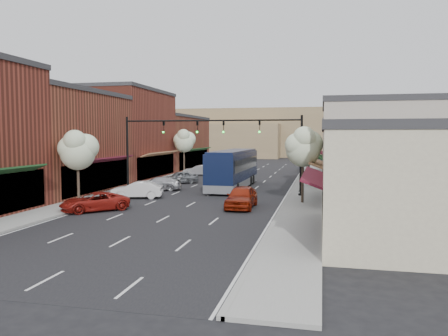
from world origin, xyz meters
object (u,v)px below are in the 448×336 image
Objects in this scene: signal_mast_right at (274,143)px; tree_right_far at (310,147)px; signal_mast_left at (151,143)px; tree_right_near at (304,146)px; red_hatchback at (242,197)px; parked_car_c at (158,184)px; tree_left_far at (184,141)px; lamp_post_near at (300,160)px; lamp_post_far at (307,153)px; parked_car_b at (137,190)px; parked_car_d at (180,177)px; coach_bus at (233,169)px; parked_car_e at (199,170)px; parked_car_a at (95,202)px; tree_left_near at (78,149)px.

signal_mast_right is 12.27m from tree_right_far.
tree_right_near is at bearing -16.19° from signal_mast_left.
parked_car_c is at bearing 138.87° from red_hatchback.
lamp_post_near is at bearing -43.89° from tree_left_far.
lamp_post_far reaches higher than parked_car_b.
parked_car_d is at bearing -163.40° from tree_right_far.
coach_bus is 3.01× the size of parked_car_e.
parked_car_b is (0.29, 6.48, 0.06)m from parked_car_a.
signal_mast_left is 1.92× the size of parked_car_b.
tree_left_near reaches higher than lamp_post_near.
parked_car_e reaches higher than parked_car_a.
lamp_post_near is at bearing 67.51° from red_hatchback.
parked_car_a is (-13.51, -30.25, -2.35)m from lamp_post_far.
signal_mast_right is at bearing 23.61° from parked_car_d.
tree_left_far is 1.38× the size of lamp_post_near.
signal_mast_right and signal_mast_left have the same top height.
parked_car_b is at bearing -125.92° from coach_bus.
coach_bus is (-7.25, -7.03, -2.01)m from tree_right_far.
red_hatchback is 1.02× the size of parked_car_a.
tree_left_near is 19.25m from lamp_post_near.
signal_mast_left is 18.14m from tree_left_far.
tree_right_near is 27.56m from tree_left_far.
tree_left_near is at bearing -129.69° from tree_right_far.
coach_bus is 10.93m from parked_car_b.
tree_left_near is at bearing -47.29° from parked_car_b.
signal_mast_right is at bearing -131.05° from lamp_post_near.
parked_car_b is 21.43m from parked_car_e.
parked_car_d reaches higher than parked_car_a.
tree_right_far reaches higher than parked_car_d.
tree_right_near is (13.97, -4.05, -0.17)m from signal_mast_left.
parked_car_d is at bearing 89.31° from signal_mast_left.
lamp_post_far is at bearing 56.14° from signal_mast_left.
parked_car_c is at bearing -176.06° from lamp_post_near.
lamp_post_near reaches higher than coach_bus.
parked_car_d is (2.73, 15.86, -3.53)m from tree_left_near.
tree_left_near reaches higher than lamp_post_far.
lamp_post_far is at bearing 91.30° from tree_right_near.
parked_car_b is at bearing 56.59° from tree_left_near.
parked_car_e is (-14.55, 5.71, -3.31)m from tree_right_far.
lamp_post_near is 0.99× the size of parked_car_c.
parked_car_b is at bearing -87.03° from signal_mast_left.
tree_right_near is at bearing -85.23° from lamp_post_near.
parked_car_e is at bearing 168.19° from parked_car_b.
signal_mast_left is 2.03× the size of parked_car_d.
parked_car_c is 16.08m from parked_car_e.
signal_mast_left is at bearing -9.43° from parked_car_e.
coach_bus reaches higher than parked_car_a.
signal_mast_left is 8.73m from coach_bus.
lamp_post_near is at bearing 31.44° from parked_car_e.
tree_left_near reaches higher than parked_car_e.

